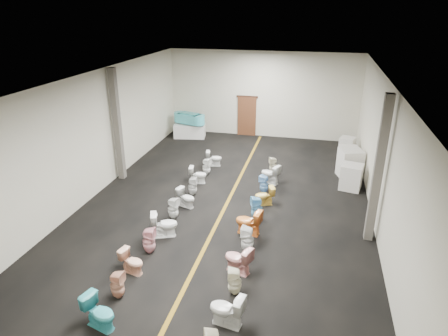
{
  "coord_description": "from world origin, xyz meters",
  "views": [
    {
      "loc": [
        2.89,
        -12.8,
        6.71
      ],
      "look_at": [
        -0.41,
        1.0,
        0.85
      ],
      "focal_mm": 32.0,
      "sensor_mm": 36.0,
      "label": 1
    }
  ],
  "objects_px": {
    "toilet_left_5": "(173,208)",
    "toilet_right_4": "(248,239)",
    "appliance_crate_b": "(350,163)",
    "toilet_left_6": "(186,198)",
    "toilet_right_5": "(248,222)",
    "toilet_left_8": "(198,175)",
    "appliance_crate_d": "(347,147)",
    "toilet_right_10": "(273,165)",
    "toilet_left_3": "(149,241)",
    "toilet_right_2": "(235,281)",
    "bathtub": "(189,118)",
    "toilet_right_7": "(264,196)",
    "toilet_right_8": "(264,184)",
    "toilet_left_2": "(132,262)",
    "toilet_left_9": "(207,166)",
    "display_table": "(190,131)",
    "toilet_left_0": "(100,312)",
    "toilet_left_7": "(193,186)",
    "toilet_left_10": "(214,158)",
    "toilet_right_6": "(257,208)",
    "toilet_right_3": "(238,259)",
    "appliance_crate_c": "(348,157)",
    "toilet_left_1": "(117,285)",
    "toilet_left_4": "(164,224)",
    "toilet_right_1": "(227,310)",
    "toilet_right_9": "(270,174)"
  },
  "relations": [
    {
      "from": "toilet_left_1",
      "to": "toilet_right_2",
      "type": "relative_size",
      "value": 1.0
    },
    {
      "from": "toilet_left_10",
      "to": "toilet_right_4",
      "type": "bearing_deg",
      "value": -169.78
    },
    {
      "from": "toilet_left_1",
      "to": "toilet_left_5",
      "type": "relative_size",
      "value": 0.96
    },
    {
      "from": "toilet_left_6",
      "to": "toilet_right_7",
      "type": "bearing_deg",
      "value": -54.5
    },
    {
      "from": "display_table",
      "to": "toilet_left_0",
      "type": "height_order",
      "value": "toilet_left_0"
    },
    {
      "from": "toilet_left_5",
      "to": "toilet_left_9",
      "type": "height_order",
      "value": "toilet_left_5"
    },
    {
      "from": "toilet_left_0",
      "to": "toilet_left_6",
      "type": "bearing_deg",
      "value": 16.07
    },
    {
      "from": "toilet_left_5",
      "to": "toilet_right_4",
      "type": "height_order",
      "value": "toilet_right_4"
    },
    {
      "from": "bathtub",
      "to": "toilet_right_6",
      "type": "relative_size",
      "value": 2.2
    },
    {
      "from": "toilet_left_0",
      "to": "toilet_right_3",
      "type": "relative_size",
      "value": 1.0
    },
    {
      "from": "toilet_left_8",
      "to": "appliance_crate_d",
      "type": "bearing_deg",
      "value": -61.36
    },
    {
      "from": "appliance_crate_b",
      "to": "toilet_right_4",
      "type": "xyz_separation_m",
      "value": [
        -3.14,
        -6.33,
        -0.19
      ]
    },
    {
      "from": "toilet_left_3",
      "to": "toilet_right_1",
      "type": "relative_size",
      "value": 0.99
    },
    {
      "from": "bathtub",
      "to": "toilet_right_9",
      "type": "height_order",
      "value": "bathtub"
    },
    {
      "from": "toilet_right_4",
      "to": "toilet_right_6",
      "type": "height_order",
      "value": "toilet_right_6"
    },
    {
      "from": "toilet_left_7",
      "to": "toilet_right_10",
      "type": "relative_size",
      "value": 1.02
    },
    {
      "from": "toilet_left_3",
      "to": "toilet_right_1",
      "type": "xyz_separation_m",
      "value": [
        2.81,
        -2.21,
        0.01
      ]
    },
    {
      "from": "toilet_left_6",
      "to": "toilet_right_10",
      "type": "relative_size",
      "value": 0.98
    },
    {
      "from": "toilet_left_6",
      "to": "toilet_right_1",
      "type": "height_order",
      "value": "toilet_right_1"
    },
    {
      "from": "toilet_left_4",
      "to": "toilet_left_10",
      "type": "bearing_deg",
      "value": -22.38
    },
    {
      "from": "toilet_left_7",
      "to": "toilet_left_8",
      "type": "relative_size",
      "value": 1.03
    },
    {
      "from": "toilet_left_3",
      "to": "toilet_right_8",
      "type": "bearing_deg",
      "value": -35.85
    },
    {
      "from": "toilet_left_7",
      "to": "toilet_right_1",
      "type": "height_order",
      "value": "toilet_right_1"
    },
    {
      "from": "toilet_right_2",
      "to": "toilet_right_4",
      "type": "distance_m",
      "value": 1.89
    },
    {
      "from": "appliance_crate_b",
      "to": "toilet_left_3",
      "type": "height_order",
      "value": "appliance_crate_b"
    },
    {
      "from": "appliance_crate_b",
      "to": "toilet_left_7",
      "type": "xyz_separation_m",
      "value": [
        -5.81,
        -3.16,
        -0.23
      ]
    },
    {
      "from": "toilet_left_8",
      "to": "toilet_right_7",
      "type": "relative_size",
      "value": 1.0
    },
    {
      "from": "toilet_right_8",
      "to": "toilet_left_2",
      "type": "bearing_deg",
      "value": -6.16
    },
    {
      "from": "toilet_left_5",
      "to": "toilet_left_7",
      "type": "distance_m",
      "value": 1.86
    },
    {
      "from": "appliance_crate_c",
      "to": "toilet_right_2",
      "type": "bearing_deg",
      "value": -108.31
    },
    {
      "from": "toilet_left_0",
      "to": "toilet_right_4",
      "type": "distance_m",
      "value": 4.52
    },
    {
      "from": "bathtub",
      "to": "appliance_crate_c",
      "type": "bearing_deg",
      "value": 2.41
    },
    {
      "from": "appliance_crate_c",
      "to": "toilet_left_8",
      "type": "xyz_separation_m",
      "value": [
        -5.94,
        -3.24,
        -0.1
      ]
    },
    {
      "from": "toilet_left_3",
      "to": "toilet_right_4",
      "type": "distance_m",
      "value": 2.84
    },
    {
      "from": "toilet_left_3",
      "to": "toilet_right_3",
      "type": "relative_size",
      "value": 1.01
    },
    {
      "from": "toilet_right_1",
      "to": "toilet_right_7",
      "type": "bearing_deg",
      "value": -170.1
    },
    {
      "from": "bathtub",
      "to": "toilet_left_8",
      "type": "bearing_deg",
      "value": -50.25
    },
    {
      "from": "appliance_crate_d",
      "to": "toilet_right_5",
      "type": "relative_size",
      "value": 1.08
    },
    {
      "from": "toilet_left_9",
      "to": "toilet_right_10",
      "type": "distance_m",
      "value": 2.83
    },
    {
      "from": "appliance_crate_c",
      "to": "toilet_right_5",
      "type": "height_order",
      "value": "appliance_crate_c"
    },
    {
      "from": "toilet_right_2",
      "to": "appliance_crate_d",
      "type": "bearing_deg",
      "value": 151.53
    },
    {
      "from": "bathtub",
      "to": "toilet_left_10",
      "type": "height_order",
      "value": "bathtub"
    },
    {
      "from": "appliance_crate_c",
      "to": "toilet_right_4",
      "type": "relative_size",
      "value": 1.11
    },
    {
      "from": "toilet_right_10",
      "to": "toilet_left_3",
      "type": "bearing_deg",
      "value": -46.74
    },
    {
      "from": "toilet_left_6",
      "to": "toilet_right_5",
      "type": "xyz_separation_m",
      "value": [
        2.47,
        -1.28,
        0.07
      ]
    },
    {
      "from": "toilet_right_4",
      "to": "toilet_right_2",
      "type": "bearing_deg",
      "value": 2.45
    },
    {
      "from": "toilet_left_0",
      "to": "toilet_right_10",
      "type": "distance_m",
      "value": 10.02
    },
    {
      "from": "toilet_left_8",
      "to": "toilet_left_10",
      "type": "height_order",
      "value": "toilet_left_8"
    },
    {
      "from": "appliance_crate_b",
      "to": "toilet_left_9",
      "type": "bearing_deg",
      "value": -168.86
    },
    {
      "from": "bathtub",
      "to": "toilet_right_7",
      "type": "relative_size",
      "value": 2.57
    }
  ]
}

